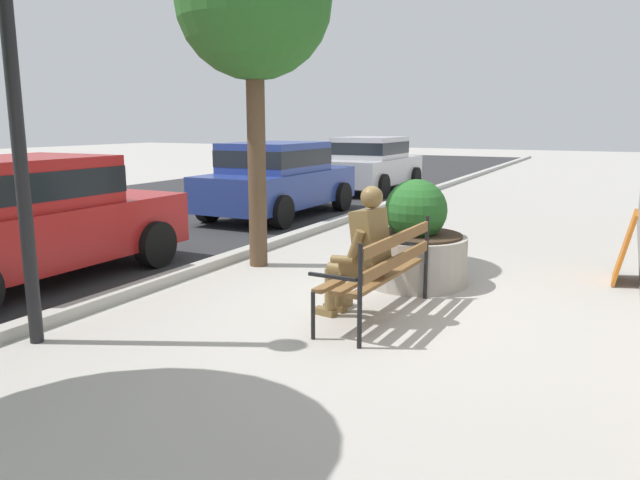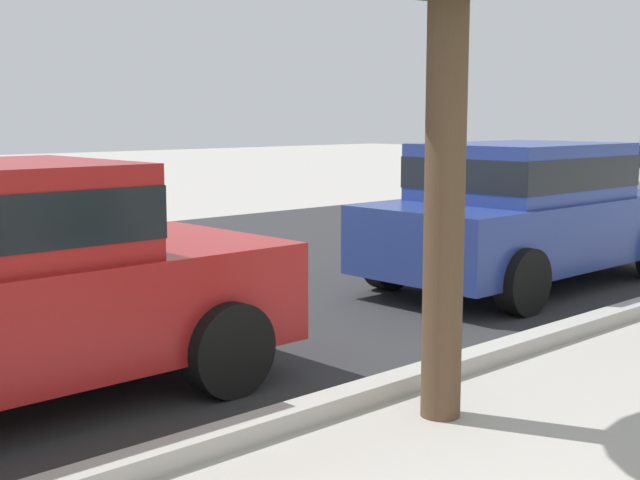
{
  "view_description": "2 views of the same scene",
  "coord_description": "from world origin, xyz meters",
  "views": [
    {
      "loc": [
        -5.83,
        -2.1,
        1.97
      ],
      "look_at": [
        -0.25,
        0.73,
        0.75
      ],
      "focal_mm": 33.94,
      "sensor_mm": 36.0,
      "label": 1
    },
    {
      "loc": [
        -2.93,
        -0.86,
        1.85
      ],
      "look_at": [
        2.03,
        4.46,
        0.8
      ],
      "focal_mm": 48.39,
      "sensor_mm": 36.0,
      "label": 2
    }
  ],
  "objects": [
    {
      "name": "curb_stone",
      "position": [
        0.0,
        2.9,
        0.06
      ],
      "size": [
        60.0,
        0.2,
        0.12
      ],
      "primitive_type": "cube",
      "color": "#B2AFA8",
      "rests_on": "ground"
    },
    {
      "name": "parked_car_blue",
      "position": [
        5.1,
        4.46,
        0.84
      ],
      "size": [
        4.11,
        1.93,
        1.56
      ],
      "color": "navy",
      "rests_on": "ground"
    }
  ]
}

